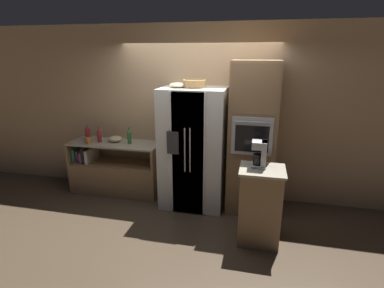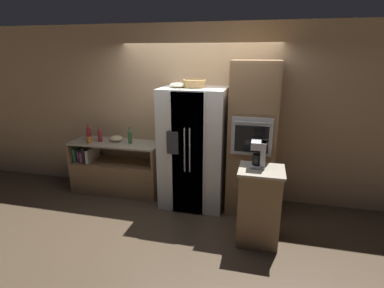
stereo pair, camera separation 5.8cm
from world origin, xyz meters
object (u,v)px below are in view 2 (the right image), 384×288
fruit_bowl (178,85)px  mug (89,140)px  bottle_tall (130,136)px  coffee_maker (260,153)px  wall_oven (252,138)px  wicker_basket (194,83)px  mixing_bowl (116,138)px  bottle_short (100,135)px  bottle_wide (89,133)px  refrigerator (194,148)px

fruit_bowl → mug: (-1.56, 0.02, -0.95)m
bottle_tall → coffee_maker: bearing=-21.9°
wall_oven → mug: 2.69m
fruit_bowl → mug: size_ratio=2.10×
mug → coffee_maker: bearing=-14.4°
wall_oven → bottle_tall: (-2.01, 0.06, -0.11)m
wicker_basket → coffee_maker: size_ratio=1.04×
wicker_basket → mug: size_ratio=2.93×
mixing_bowl → bottle_tall: bearing=-12.2°
bottle_tall → coffee_maker: (2.13, -0.86, 0.16)m
bottle_short → bottle_tall: bearing=2.2°
mug → fruit_bowl: bearing=-0.6°
mug → mixing_bowl: bearing=27.7°
fruit_bowl → coffee_maker: size_ratio=0.75×
wall_oven → bottle_wide: (-2.78, 0.08, -0.11)m
wall_oven → bottle_tall: 2.01m
coffee_maker → wall_oven: bearing=98.9°
bottle_tall → bottle_wide: bottle_tall is taller
bottle_short → wall_oven: bearing=-0.9°
wicker_basket → bottle_wide: (-1.90, 0.11, -0.91)m
wicker_basket → bottle_short: wicker_basket is taller
fruit_bowl → bottle_short: bearing=174.6°
bottle_tall → bottle_wide: size_ratio=1.03×
wall_oven → fruit_bowl: wall_oven is taller
refrigerator → mug: 1.80m
bottle_short → mixing_bowl: (0.25, 0.08, -0.07)m
bottle_wide → mixing_bowl: bearing=5.6°
bottle_tall → refrigerator: bearing=-5.8°
wall_oven → coffee_maker: bearing=-81.1°
bottle_short → wicker_basket: bearing=-2.5°
fruit_bowl → bottle_short: fruit_bowl is taller
fruit_bowl → bottle_short: 1.69m
mug → mixing_bowl: mug is taller
wall_oven → bottle_tall: bearing=178.2°
fruit_bowl → coffee_maker: (1.24, -0.70, -0.72)m
fruit_bowl → mug: bearing=179.4°
bottle_short → mixing_bowl: bottle_short is taller
wicker_basket → mug: 2.05m
bottle_short → coffee_maker: coffee_maker is taller
wall_oven → bottle_wide: bearing=178.4°
mug → coffee_maker: size_ratio=0.36×
mixing_bowl → coffee_maker: bearing=-20.8°
wall_oven → wicker_basket: (-0.88, -0.03, 0.79)m
refrigerator → coffee_maker: (1.01, -0.75, 0.24)m
wicker_basket → mug: (-1.80, -0.04, -0.98)m
refrigerator → bottle_short: refrigerator is taller
wall_oven → fruit_bowl: bearing=-175.2°
refrigerator → wicker_basket: 0.99m
refrigerator → fruit_bowl: size_ratio=7.59×
mug → mixing_bowl: 0.43m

